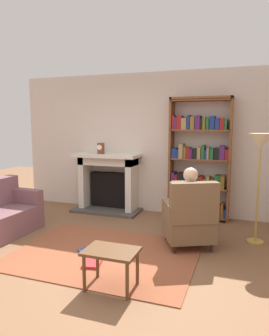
{
  "coord_description": "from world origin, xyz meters",
  "views": [
    {
      "loc": [
        1.69,
        -3.3,
        1.73
      ],
      "look_at": [
        0.1,
        1.2,
        1.05
      ],
      "focal_mm": 33.25,
      "sensor_mm": 36.0,
      "label": 1
    }
  ],
  "objects": [
    {
      "name": "ground",
      "position": [
        0.0,
        0.0,
        0.0
      ],
      "size": [
        14.0,
        14.0,
        0.0
      ],
      "primitive_type": "plane",
      "color": "brown"
    },
    {
      "name": "mantel_clock",
      "position": [
        -0.95,
        2.2,
        1.25
      ],
      "size": [
        0.14,
        0.14,
        0.21
      ],
      "color": "brown",
      "rests_on": "fireplace"
    },
    {
      "name": "seated_reader",
      "position": [
        0.97,
        1.0,
        0.62
      ],
      "size": [
        0.52,
        0.6,
        1.14
      ],
      "rotation": [
        0.0,
        0.0,
        3.59
      ],
      "color": "silver",
      "rests_on": "ground"
    },
    {
      "name": "back_wall",
      "position": [
        0.0,
        2.55,
        1.35
      ],
      "size": [
        5.6,
        0.1,
        2.7
      ],
      "primitive_type": "cube",
      "color": "beige",
      "rests_on": "ground"
    },
    {
      "name": "armchair_reading",
      "position": [
        1.03,
        0.89,
        0.42
      ],
      "size": [
        0.85,
        0.84,
        0.97
      ],
      "rotation": [
        0.0,
        0.0,
        3.59
      ],
      "color": "#331E14",
      "rests_on": "ground"
    },
    {
      "name": "bookshelf",
      "position": [
        0.94,
        2.33,
        1.05
      ],
      "size": [
        1.08,
        0.32,
        2.2
      ],
      "color": "brown",
      "rests_on": "ground"
    },
    {
      "name": "area_rug",
      "position": [
        0.0,
        0.3,
        0.01
      ],
      "size": [
        2.4,
        1.8,
        0.01
      ],
      "primitive_type": "cube",
      "color": "brown",
      "rests_on": "ground"
    },
    {
      "name": "fireplace",
      "position": [
        -0.84,
        2.3,
        0.6
      ],
      "size": [
        1.32,
        0.64,
        1.15
      ],
      "color": "#4C4742",
      "rests_on": "ground"
    },
    {
      "name": "floor_lamp",
      "position": [
        1.9,
        1.41,
        1.35
      ],
      "size": [
        0.32,
        0.32,
        1.6
      ],
      "color": "#B7933F",
      "rests_on": "ground"
    },
    {
      "name": "side_table",
      "position": [
        0.43,
        -0.47,
        0.36
      ],
      "size": [
        0.56,
        0.39,
        0.43
      ],
      "color": "brown",
      "rests_on": "ground"
    },
    {
      "name": "scattered_books",
      "position": [
        -0.1,
        0.07,
        0.03
      ],
      "size": [
        0.5,
        0.57,
        0.03
      ],
      "color": "#334CA5",
      "rests_on": "area_rug"
    }
  ]
}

